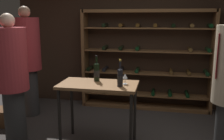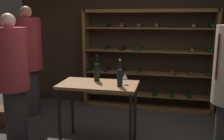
{
  "view_description": "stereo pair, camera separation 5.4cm",
  "coord_description": "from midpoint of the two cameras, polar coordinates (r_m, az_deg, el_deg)",
  "views": [
    {
      "loc": [
        0.48,
        -3.08,
        1.81
      ],
      "look_at": [
        -0.19,
        0.26,
        1.11
      ],
      "focal_mm": 40.31,
      "sensor_mm": 36.0,
      "label": 1
    },
    {
      "loc": [
        0.53,
        -3.07,
        1.81
      ],
      "look_at": [
        -0.19,
        0.26,
        1.11
      ],
      "focal_mm": 40.31,
      "sensor_mm": 36.0,
      "label": 2
    }
  ],
  "objects": [
    {
      "name": "person_guest_plum_blouse",
      "position": [
        3.82,
        -22.2,
        -0.92
      ],
      "size": [
        0.46,
        0.46,
        1.88
      ],
      "rotation": [
        0.0,
        0.0,
        1.67
      ],
      "color": "#2C2C2C",
      "rests_on": "ground"
    },
    {
      "name": "wine_bottle_red_label",
      "position": [
        3.34,
        1.38,
        -1.58
      ],
      "size": [
        0.08,
        0.08,
        0.37
      ],
      "color": "black",
      "rests_on": "tasting_table"
    },
    {
      "name": "wine_crate",
      "position": [
        4.8,
        -23.35,
        -9.72
      ],
      "size": [
        0.52,
        0.4,
        0.28
      ],
      "primitive_type": "cube",
      "rotation": [
        0.0,
        0.0,
        0.13
      ],
      "color": "brown",
      "rests_on": "ground"
    },
    {
      "name": "wine_bottle_green_slim",
      "position": [
        3.63,
        -3.93,
        -0.37
      ],
      "size": [
        0.09,
        0.09,
        0.38
      ],
      "color": "black",
      "rests_on": "tasting_table"
    },
    {
      "name": "tasting_table",
      "position": [
        3.55,
        -3.53,
        -4.88
      ],
      "size": [
        1.09,
        0.59,
        0.92
      ],
      "color": "brown",
      "rests_on": "ground"
    },
    {
      "name": "wine_glass_stemmed_center",
      "position": [
        3.46,
        2.55,
        -1.53
      ],
      "size": [
        0.07,
        0.07,
        0.15
      ],
      "color": "silver",
      "rests_on": "tasting_table"
    },
    {
      "name": "person_bystander_dark_jacket",
      "position": [
        4.89,
        -18.97,
        2.87
      ],
      "size": [
        0.5,
        0.5,
        2.03
      ],
      "rotation": [
        0.0,
        0.0,
        1.09
      ],
      "color": "#2F2F2F",
      "rests_on": "ground"
    },
    {
      "name": "wine_rack",
      "position": [
        5.05,
        7.41,
        2.15
      ],
      "size": [
        2.58,
        0.32,
        1.98
      ],
      "color": "brown",
      "rests_on": "ground"
    },
    {
      "name": "back_wall",
      "position": [
        5.23,
        5.65,
        6.09
      ],
      "size": [
        5.16,
        0.1,
        2.62
      ],
      "primitive_type": "cube",
      "color": "#332319",
      "rests_on": "ground"
    }
  ]
}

